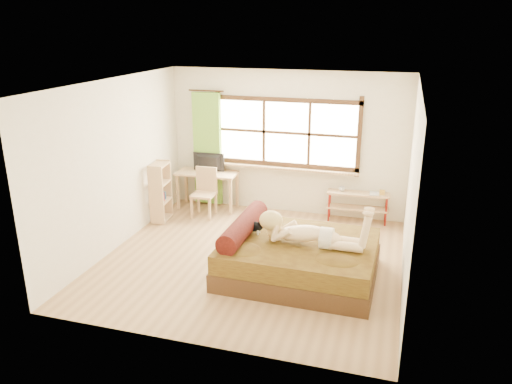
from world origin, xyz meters
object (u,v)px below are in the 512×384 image
(woman, at_px, (310,223))
(pipe_shelf, at_px, (358,200))
(bed, at_px, (296,257))
(chair, at_px, (205,189))
(bookshelf, at_px, (161,192))
(kitten, at_px, (253,225))
(desk, at_px, (207,177))

(woman, bearing_deg, pipe_shelf, 80.30)
(bed, distance_m, chair, 2.88)
(bed, relative_size, pipe_shelf, 1.94)
(bed, relative_size, bookshelf, 2.00)
(chair, distance_m, bookshelf, 0.84)
(chair, bearing_deg, bed, -42.92)
(woman, xyz_separation_m, bookshelf, (-3.04, 1.45, -0.31))
(kitten, distance_m, desk, 2.68)
(bed, relative_size, kitten, 6.76)
(kitten, xyz_separation_m, pipe_shelf, (1.33, 2.28, -0.26))
(woman, xyz_separation_m, pipe_shelf, (0.46, 2.43, -0.46))
(kitten, xyz_separation_m, chair, (-1.49, 1.79, -0.16))
(bed, relative_size, chair, 2.37)
(pipe_shelf, bearing_deg, desk, 179.18)
(desk, relative_size, chair, 1.29)
(chair, xyz_separation_m, bookshelf, (-0.67, -0.49, 0.04))
(bookshelf, bearing_deg, desk, 49.97)
(kitten, bearing_deg, chair, 130.83)
(woman, xyz_separation_m, kitten, (-0.87, 0.15, -0.19))
(kitten, bearing_deg, pipe_shelf, 60.72)
(chair, height_order, bookshelf, bookshelf)
(bed, distance_m, bookshelf, 3.17)
(kitten, relative_size, chair, 0.35)
(kitten, distance_m, bookshelf, 2.53)
(woman, bearing_deg, bed, 166.95)
(desk, height_order, pipe_shelf, desk)
(desk, bearing_deg, pipe_shelf, 0.62)
(chair, relative_size, pipe_shelf, 0.82)
(bed, xyz_separation_m, woman, (0.20, -0.05, 0.57))
(pipe_shelf, bearing_deg, kitten, -123.45)
(woman, xyz_separation_m, chair, (-2.36, 1.94, -0.35))
(desk, distance_m, pipe_shelf, 2.93)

